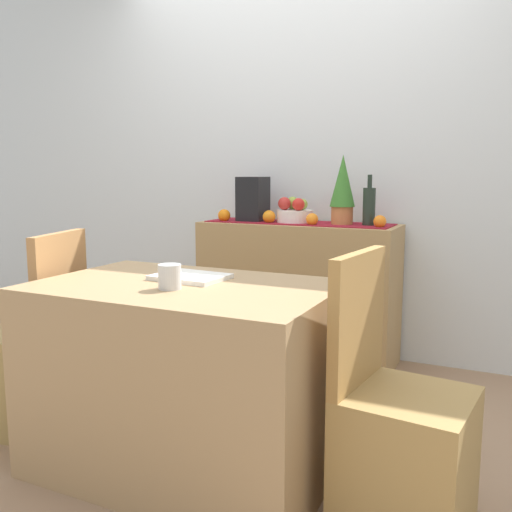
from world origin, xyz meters
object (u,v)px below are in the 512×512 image
at_px(coffee_cup, 170,277).
at_px(chair_by_corner, 401,446).
at_px(potted_plant, 343,188).
at_px(sideboard_console, 297,292).
at_px(dining_table, 186,377).
at_px(chair_near_window, 33,370).
at_px(wine_bottle, 369,206).
at_px(fruit_bowl, 295,216).
at_px(coffee_maker, 253,199).
at_px(open_book, 190,277).

bearing_deg(coffee_cup, chair_by_corner, 7.08).
height_order(potted_plant, chair_by_corner, potted_plant).
height_order(sideboard_console, dining_table, sideboard_console).
bearing_deg(chair_near_window, potted_plant, 53.91).
bearing_deg(wine_bottle, chair_near_window, -130.11).
bearing_deg(fruit_bowl, chair_by_corner, -56.47).
bearing_deg(chair_near_window, sideboard_console, 61.92).
bearing_deg(chair_near_window, coffee_maker, 72.48).
relative_size(coffee_cup, chair_by_corner, 0.10).
height_order(fruit_bowl, potted_plant, potted_plant).
xyz_separation_m(fruit_bowl, coffee_maker, (-0.28, 0.00, 0.10)).
height_order(potted_plant, dining_table, potted_plant).
xyz_separation_m(coffee_cup, chair_near_window, (-0.83, 0.10, -0.52)).
height_order(sideboard_console, potted_plant, potted_plant).
bearing_deg(fruit_bowl, open_book, -86.88).
relative_size(fruit_bowl, coffee_maker, 0.79).
relative_size(wine_bottle, coffee_maker, 1.05).
bearing_deg(open_book, chair_near_window, -169.89).
bearing_deg(coffee_cup, sideboard_console, 93.16).
bearing_deg(fruit_bowl, wine_bottle, 0.00).
bearing_deg(wine_bottle, sideboard_console, 180.00).
bearing_deg(open_book, coffee_maker, 108.97).
bearing_deg(wine_bottle, chair_by_corner, -71.30).
height_order(sideboard_console, open_book, sideboard_console).
relative_size(wine_bottle, potted_plant, 0.72).
distance_m(wine_bottle, chair_near_window, 1.97).
xyz_separation_m(coffee_maker, dining_table, (0.39, -1.41, -0.62)).
height_order(dining_table, chair_by_corner, chair_by_corner).
height_order(coffee_maker, dining_table, coffee_maker).
relative_size(wine_bottle, chair_near_window, 0.33).
height_order(potted_plant, coffee_cup, potted_plant).
xyz_separation_m(fruit_bowl, potted_plant, (0.30, 0.00, 0.17)).
height_order(wine_bottle, coffee_cup, wine_bottle).
xyz_separation_m(sideboard_console, fruit_bowl, (-0.02, 0.00, 0.47)).
distance_m(wine_bottle, potted_plant, 0.19).
xyz_separation_m(sideboard_console, potted_plant, (0.27, 0.00, 0.64)).
xyz_separation_m(sideboard_console, dining_table, (0.08, -1.41, -0.06)).
relative_size(sideboard_console, chair_near_window, 1.35).
xyz_separation_m(potted_plant, dining_table, (-0.19, -1.41, -0.70)).
bearing_deg(sideboard_console, wine_bottle, 0.00).
bearing_deg(sideboard_console, fruit_bowl, 180.00).
distance_m(coffee_maker, chair_by_corner, 2.00).
height_order(wine_bottle, chair_near_window, wine_bottle).
height_order(potted_plant, chair_near_window, potted_plant).
distance_m(potted_plant, chair_by_corner, 1.74).
height_order(wine_bottle, potted_plant, potted_plant).
bearing_deg(sideboard_console, potted_plant, 0.00).
relative_size(potted_plant, coffee_cup, 4.53).
bearing_deg(coffee_maker, coffee_cup, -75.52).
bearing_deg(potted_plant, fruit_bowl, 180.00).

